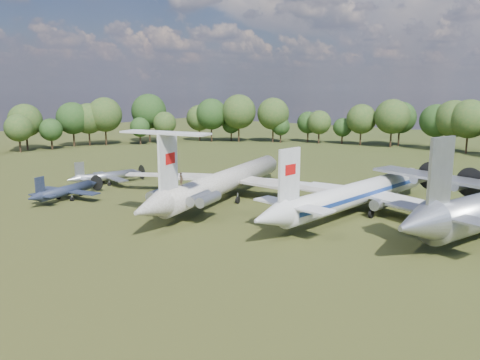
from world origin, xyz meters
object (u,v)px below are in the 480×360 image
Objects in this scene: il62_airliner at (227,185)px; small_prop_west at (66,193)px; small_prop_northwest at (107,178)px; tu104_jet at (358,198)px; person_on_il62 at (181,179)px.

small_prop_west is at bearing -154.12° from il62_airliner.
small_prop_northwest is (-24.96, -4.14, -1.23)m from il62_airliner.
tu104_jet is (20.18, 4.73, -0.12)m from il62_airliner.
person_on_il62 is (-17.39, -17.86, 3.43)m from tu104_jet.
person_on_il62 reaches higher than small_prop_west.
person_on_il62 is (22.98, 2.58, 4.55)m from small_prop_west.
small_prop_northwest reaches higher than small_prop_west.
tu104_jet is 25.16m from person_on_il62.
small_prop_northwest is (-4.78, 11.57, 0.02)m from small_prop_west.
small_prop_west is 8.64× the size of person_on_il62.
il62_airliner reaches higher than tu104_jet.
il62_airliner is 26.94× the size of person_on_il62.
tu104_jet is at bearing -129.12° from person_on_il62.
tu104_jet is 2.90× the size of small_prop_west.
tu104_jet is 46.02m from small_prop_northwest.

